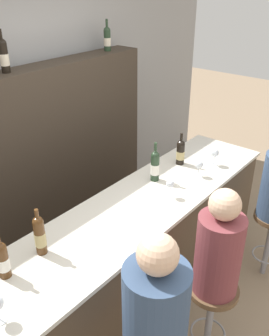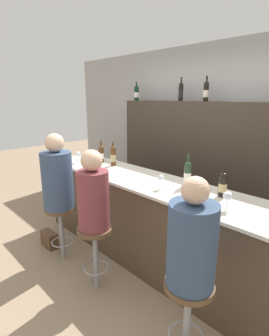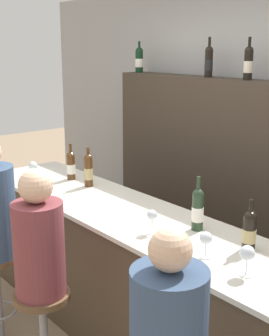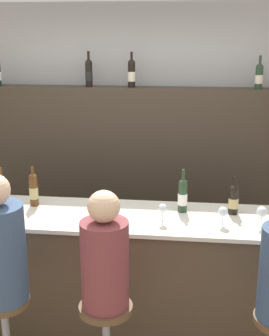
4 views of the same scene
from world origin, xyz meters
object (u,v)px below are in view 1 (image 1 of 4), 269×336
(wine_bottle_counter_3, at_px, (181,152))
(wine_glass_3, at_px, (215,153))
(wine_glass_2, at_px, (199,165))
(guest_seated_left, at_px, (156,313))
(wine_bottle_counter_0, at_px, (3,259))
(wine_bottle_counter_1, at_px, (40,235))
(wine_bottle_backbar_3, at_px, (107,39))
(bar_stool_middle, at_px, (212,304))
(guest_seated_middle, at_px, (219,249))
(wine_glass_1, at_px, (170,185))
(wine_bottle_counter_2, at_px, (155,165))
(wine_bottle_backbar_2, at_px, (4,55))

(wine_bottle_counter_3, xyz_separation_m, wine_glass_3, (0.17, -0.25, -0.00))
(wine_glass_2, xyz_separation_m, guest_seated_left, (-1.41, -0.59, -0.07))
(wine_bottle_counter_0, relative_size, wine_bottle_counter_1, 0.96)
(wine_bottle_counter_0, relative_size, wine_glass_3, 1.94)
(wine_bottle_counter_0, height_order, wine_bottle_backbar_3, wine_bottle_backbar_3)
(wine_bottle_counter_3, relative_size, bar_stool_middle, 0.45)
(guest_seated_middle, bearing_deg, wine_glass_1, 61.89)
(wine_glass_3, distance_m, guest_seated_left, 1.78)
(wine_bottle_counter_2, distance_m, bar_stool_middle, 1.13)
(wine_bottle_backbar_2, relative_size, guest_seated_middle, 0.44)
(wine_bottle_counter_3, xyz_separation_m, guest_seated_left, (-1.51, -0.84, -0.08))
(wine_bottle_counter_3, distance_m, wine_bottle_backbar_3, 1.41)
(wine_bottle_counter_2, xyz_separation_m, wine_glass_2, (0.29, -0.25, -0.03))
(wine_bottle_counter_3, bearing_deg, wine_glass_1, -154.71)
(wine_glass_1, height_order, guest_seated_middle, guest_seated_middle)
(wine_bottle_counter_2, relative_size, wine_bottle_counter_3, 1.15)
(guest_seated_left, bearing_deg, wine_bottle_counter_3, 29.04)
(wine_bottle_backbar_3, relative_size, wine_glass_3, 1.94)
(wine_bottle_counter_2, relative_size, guest_seated_left, 0.40)
(wine_bottle_counter_3, height_order, wine_glass_2, wine_bottle_counter_3)
(bar_stool_middle, height_order, guest_seated_middle, guest_seated_middle)
(wine_bottle_counter_0, bearing_deg, wine_glass_2, -8.15)
(wine_bottle_backbar_3, distance_m, wine_glass_3, 1.59)
(wine_bottle_counter_0, xyz_separation_m, wine_bottle_counter_3, (1.81, 0.00, -0.00))
(wine_bottle_counter_2, bearing_deg, wine_bottle_counter_3, 0.00)
(wine_bottle_counter_1, relative_size, wine_bottle_backbar_3, 1.04)
(wine_glass_3, bearing_deg, guest_seated_middle, -149.66)
(wine_glass_2, bearing_deg, wine_bottle_backbar_3, 74.63)
(wine_glass_1, bearing_deg, wine_glass_2, 0.00)
(bar_stool_middle, relative_size, guest_seated_middle, 0.86)
(wine_bottle_counter_1, xyz_separation_m, wine_glass_2, (1.46, -0.25, -0.03))
(wine_bottle_backbar_3, bearing_deg, wine_bottle_counter_0, -152.02)
(wine_bottle_counter_0, bearing_deg, bar_stool_middle, -40.56)
(wine_bottle_counter_1, xyz_separation_m, wine_bottle_backbar_2, (0.64, 1.11, 0.82))
(wine_bottle_backbar_2, xyz_separation_m, wine_bottle_backbar_3, (1.19, -0.00, -0.02))
(wine_bottle_counter_3, height_order, wine_bottle_backbar_3, wine_bottle_backbar_3)
(wine_bottle_backbar_3, distance_m, wine_glass_2, 1.64)
(wine_bottle_counter_1, relative_size, wine_bottle_counter_3, 1.08)
(guest_seated_left, height_order, bar_stool_middle, guest_seated_left)
(wine_bottle_backbar_2, bearing_deg, wine_bottle_counter_0, -129.09)
(wine_bottle_counter_2, relative_size, wine_glass_2, 2.36)
(guest_seated_left, xyz_separation_m, guest_seated_middle, (0.67, 0.00, -0.03))
(wine_bottle_counter_1, height_order, wine_glass_1, wine_bottle_counter_1)
(wine_glass_3, height_order, guest_seated_left, guest_seated_left)
(wine_bottle_counter_2, xyz_separation_m, wine_glass_1, (-0.14, -0.25, -0.03))
(wine_glass_2, height_order, bar_stool_middle, wine_glass_2)
(wine_bottle_backbar_2, distance_m, bar_stool_middle, 2.42)
(wine_bottle_counter_1, bearing_deg, wine_bottle_counter_3, 0.00)
(wine_bottle_backbar_2, relative_size, wine_glass_1, 2.27)
(wine_bottle_counter_1, xyz_separation_m, wine_glass_1, (1.03, -0.25, -0.03))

